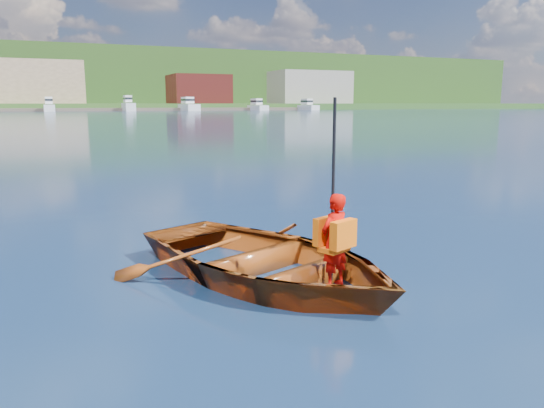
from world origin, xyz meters
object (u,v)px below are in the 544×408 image
Objects in this scene: child_paddler at (334,239)px; rowboat at (265,260)px; marina_yachts at (57,106)px; dock at (11,110)px.

rowboat is at bearing 121.62° from child_paddler.
dock is at bearing 156.53° from marina_yachts.
rowboat is 142.34m from marina_yachts.
rowboat is 147.39m from dock.
marina_yachts reaches higher than dock.
marina_yachts is (10.85, -4.71, 0.94)m from dock.
marina_yachts is (0.24, 143.11, 0.71)m from child_paddler.
child_paddler is at bearing -85.90° from dock.
child_paddler is at bearing -58.38° from rowboat.
rowboat is 0.99m from child_paddler.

